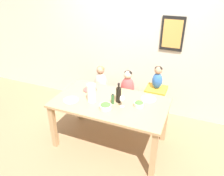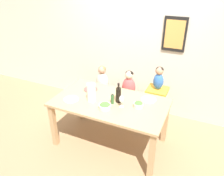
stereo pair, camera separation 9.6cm
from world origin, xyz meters
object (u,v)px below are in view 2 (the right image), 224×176
Objects in this scene: dinner_plate_back_left at (91,89)px; dinner_plate_back_right at (149,100)px; person_child_center at (129,85)px; dinner_plate_front_left at (71,99)px; chair_far_center at (128,101)px; person_baby_right at (159,78)px; chair_right_highchair at (157,98)px; wine_bottle at (118,95)px; chair_far_left at (103,95)px; wine_glass_near at (122,99)px; person_child_left at (102,80)px; paper_towel_roll at (91,93)px; salad_bowl_large at (105,106)px; salad_bowl_small at (139,104)px.

dinner_plate_back_left is 1.00× the size of dinner_plate_back_right.
dinner_plate_front_left is (-0.55, -0.87, 0.06)m from person_child_center.
chair_far_center is 1.21× the size of person_baby_right.
wine_bottle reaches higher than chair_right_highchair.
wine_glass_near reaches higher than chair_far_left.
dinner_plate_back_right is at bearing 24.22° from dinner_plate_front_left.
chair_right_highchair is 3.37× the size of dinner_plate_back_left.
paper_towel_roll reaches higher than person_child_left.
wine_glass_near reaches higher than salad_bowl_large.
wine_bottle is 0.45m from dinner_plate_back_right.
person_child_center is (0.00, 0.00, 0.31)m from chair_far_center.
paper_towel_roll is at bearing -73.67° from person_child_left.
chair_far_center is 0.96m from salad_bowl_large.
salad_bowl_large is 0.45m from salad_bowl_small.
wine_glass_near is at bearing -112.60° from chair_right_highchair.
paper_towel_roll reaches higher than dinner_plate_back_left.
person_child_left is at bearing 86.40° from dinner_plate_front_left.
salad_bowl_large is at bearing -61.05° from person_child_left.
salad_bowl_large is at bearing -41.65° from dinner_plate_back_left.
salad_bowl_small is at bearing -2.66° from wine_bottle.
person_child_center is at bearing 0.00° from person_child_left.
person_child_left is at bearing -179.98° from person_baby_right.
wine_glass_near is (0.67, -0.74, 0.48)m from chair_far_left.
dinner_plate_back_left is (-0.18, 0.29, -0.12)m from paper_towel_roll.
wine_bottle is at bearing 177.34° from salad_bowl_small.
wine_bottle is 1.74× the size of salad_bowl_large.
salad_bowl_large is at bearing -90.62° from chair_far_center.
wine_glass_near is at bearing -48.55° from wine_bottle.
wine_bottle is (0.08, -0.64, 0.48)m from chair_far_center.
person_child_left is at bearing 131.95° from wine_glass_near.
person_child_center is 0.66m from dinner_plate_back_left.
salad_bowl_small is at bearing 22.77° from wine_glass_near.
person_baby_right reaches higher than dinner_plate_back_right.
salad_bowl_small is (-0.10, -0.65, -0.14)m from person_baby_right.
person_child_center is 1.88× the size of paper_towel_roll.
person_child_center is (0.49, 0.00, 0.00)m from person_child_left.
wine_bottle is (0.58, -0.64, 0.17)m from person_child_left.
chair_right_highchair is 1.12m from paper_towel_roll.
salad_bowl_large is (0.48, -0.87, 0.40)m from chair_far_left.
chair_far_left is 0.61m from dinner_plate_back_left.
person_child_left is 2.99× the size of salad_bowl_large.
dinner_plate_front_left is at bearing -93.60° from person_child_left.
chair_far_left is 1.10m from dinner_plate_back_right.
person_baby_right is 2.16× the size of wine_glass_near.
person_child_center is 0.76m from salad_bowl_small.
person_child_left is 3.65× the size of salad_bowl_small.
chair_far_left is 0.94m from dinner_plate_front_left.
paper_towel_roll is at bearing 158.49° from salad_bowl_large.
wine_bottle reaches higher than salad_bowl_large.
person_baby_right is (-0.00, 0.00, 0.36)m from chair_right_highchair.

